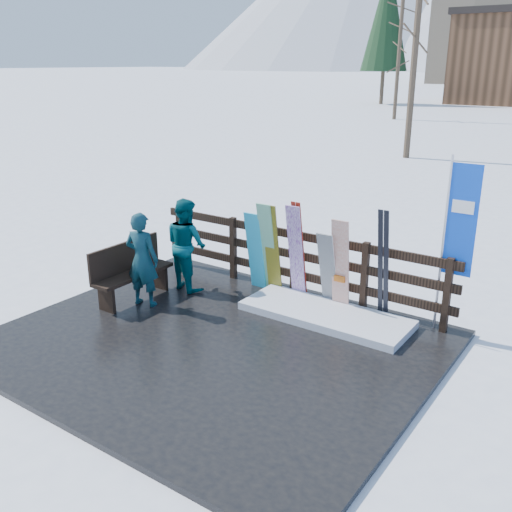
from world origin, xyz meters
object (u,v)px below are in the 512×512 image
Objects in this scene: snowboard_4 at (328,270)px; rental_flag at (457,227)px; bench at (130,270)px; snowboard_0 at (255,251)px; snowboard_3 at (296,253)px; snowboard_2 at (272,249)px; snowboard_1 at (268,248)px; snowboard_5 at (340,266)px; person_back at (186,244)px; person_front at (142,259)px.

rental_flag is (1.86, 0.27, 0.96)m from snowboard_4.
rental_flag is at bearing 8.27° from snowboard_4.
bench is 1.06× the size of snowboard_0.
snowboard_2 is at bearing -180.00° from snowboard_3.
bench is 0.92× the size of snowboard_1.
bench is at bearing -153.42° from snowboard_5.
snowboard_4 is at bearing 28.30° from bench.
bench is at bearing -133.38° from snowboard_0.
snowboard_4 is (1.41, 0.00, -0.06)m from snowboard_0.
snowboard_4 is (0.60, 0.00, -0.18)m from snowboard_3.
snowboard_5 is at bearing -0.00° from snowboard_3.
snowboard_5 reaches higher than snowboard_0.
snowboard_5 is at bearing -152.33° from person_back.
snowboard_4 is at bearing 180.00° from snowboard_5.
snowboard_0 is at bearing -180.00° from snowboard_5.
snowboard_1 is 0.08m from snowboard_2.
snowboard_2 reaches higher than snowboard_0.
person_front is 0.97m from person_back.
rental_flag is (4.74, 1.82, 1.09)m from bench.
snowboard_4 is 0.25m from snowboard_5.
snowboard_4 is 2.52m from person_back.
bench is 3.27m from snowboard_4.
snowboard_3 is 1.26× the size of snowboard_4.
snowboard_1 is at bearing 180.00° from snowboard_5.
snowboard_4 is at bearing 0.00° from snowboard_3.
snowboard_5 is (0.22, -0.00, 0.12)m from snowboard_4.
person_back is at bearing -160.80° from snowboard_3.
rental_flag is at bearing -153.91° from person_back.
bench is 0.98× the size of snowboard_5.
snowboard_1 is (0.27, 0.00, 0.10)m from snowboard_0.
bench is 0.58× the size of rental_flag.
snowboard_0 is 0.92× the size of snowboard_5.
snowboard_4 is 0.51× the size of rental_flag.
snowboard_3 is at bearing 34.19° from bench.
person_back is at bearing -153.59° from snowboard_1.
snowboard_0 is 0.36m from snowboard_2.
person_back is at bearing -154.93° from snowboard_2.
bench is 1.06m from person_back.
snowboard_5 is 0.98× the size of person_front.
snowboard_2 is at bearing -140.80° from person_back.
snowboard_3 is at bearing -154.16° from person_front.
person_back is (-1.36, -0.64, 0.01)m from snowboard_2.
bench is at bearing -158.98° from rental_flag.
bench is at bearing -145.81° from snowboard_3.
bench is 0.94× the size of snowboard_2.
snowboard_0 is 1.07× the size of snowboard_4.
bench is 1.14× the size of snowboard_4.
snowboard_3 is 1.07× the size of person_front.
bench is 0.90× the size of snowboard_3.
person_front is at bearing -140.24° from snowboard_3.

